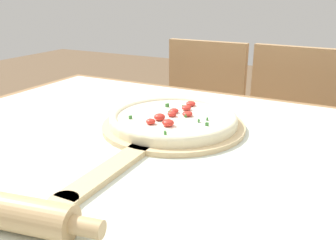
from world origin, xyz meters
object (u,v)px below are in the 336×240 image
(chair_right, at_px, (286,138))
(chair_left, at_px, (197,123))
(pizza, at_px, (174,118))
(pizza_peel, at_px, (168,129))

(chair_right, bearing_deg, chair_left, -176.35)
(pizza, height_order, chair_left, chair_left)
(chair_left, relative_size, chair_right, 1.00)
(pizza_peel, distance_m, chair_right, 0.81)
(pizza, xyz_separation_m, chair_right, (0.18, 0.72, -0.28))
(pizza, bearing_deg, pizza_peel, -90.10)
(pizza_peel, relative_size, chair_right, 0.67)
(chair_left, xyz_separation_m, chair_right, (0.40, -0.00, 0.00))
(pizza_peel, xyz_separation_m, chair_left, (-0.23, 0.74, -0.26))
(pizza, relative_size, chair_right, 0.36)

